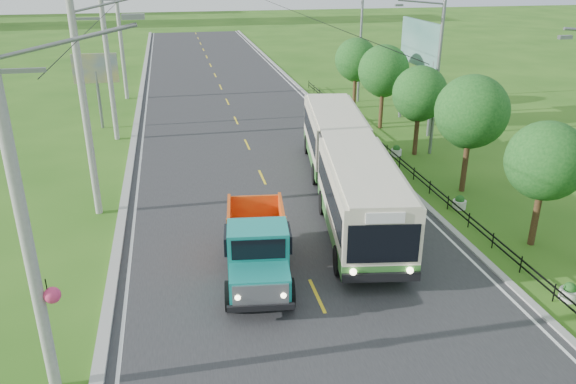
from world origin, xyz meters
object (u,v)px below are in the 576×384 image
object	(u,v)px
pole_mid	(109,62)
billboard_right	(420,50)
tree_third	(471,115)
tree_fifth	(384,73)
tree_second	(544,164)
planter_near	(459,203)
bus	(347,162)
pole_near	(85,107)
tree_fourth	(419,96)
streetlight_mid	(435,74)
tree_back	(356,62)
pole_nearest	(27,229)
planter_mid	(396,151)
streetlight_far	(359,42)
pole_far	(121,38)
billboard_left	(96,73)
planter_far	(355,118)
dump_truck	(257,243)
planter_front	(569,292)

from	to	relation	value
pole_mid	billboard_right	xyz separation A→B (m)	(20.56, -1.00, 0.25)
tree_third	tree_fifth	size ratio (longest dim) A/B	1.03
tree_second	planter_near	world-z (taller)	tree_second
bus	pole_near	bearing A→B (deg)	-175.53
tree_fifth	planter_near	world-z (taller)	tree_fifth
tree_fourth	streetlight_mid	bearing A→B (deg)	-10.15
streetlight_mid	planter_near	distance (m)	9.46
tree_back	pole_near	bearing A→B (deg)	-136.59
pole_nearest	planter_mid	xyz separation A→B (m)	(16.84, 17.00, -4.65)
streetlight_far	pole_far	bearing A→B (deg)	165.19
planter_mid	pole_mid	bearing A→B (deg)	157.46
pole_near	pole_mid	size ratio (longest dim) A/B	1.00
tree_third	planter_near	size ratio (longest dim) A/B	8.96
tree_back	billboard_left	world-z (taller)	tree_back
tree_fifth	billboard_right	size ratio (longest dim) A/B	0.79
tree_fifth	planter_mid	xyz separation A→B (m)	(-1.26, -6.14, -3.57)
pole_nearest	streetlight_far	distance (m)	36.30
pole_nearest	tree_fifth	xyz separation A→B (m)	(18.10, 23.14, -1.08)
planter_near	billboard_right	world-z (taller)	billboard_right
tree_fourth	tree_fifth	xyz separation A→B (m)	(0.00, 6.00, 0.27)
pole_nearest	pole_near	xyz separation A→B (m)	(-0.02, 12.00, 0.16)
bus	pole_mid	bearing A→B (deg)	141.30
streetlight_mid	planter_near	size ratio (longest dim) A/B	13.54
planter_far	tree_second	bearing A→B (deg)	-86.38
billboard_right	tree_third	bearing A→B (deg)	-101.64
tree_back	streetlight_mid	distance (m)	12.23
pole_nearest	pole_mid	world-z (taller)	same
planter_far	dump_truck	xyz separation A→B (m)	(-10.45, -20.26, 1.13)
tree_third	planter_front	xyz separation A→B (m)	(-1.26, -10.14, -3.70)
pole_nearest	tree_fifth	bearing A→B (deg)	51.98
pole_mid	tree_fifth	xyz separation A→B (m)	(18.12, -0.86, -1.24)
pole_nearest	billboard_right	xyz separation A→B (m)	(20.54, 23.00, 0.41)
billboard_left	dump_truck	bearing A→B (deg)	-71.03
pole_near	streetlight_mid	world-z (taller)	pole_near
dump_truck	pole_mid	bearing A→B (deg)	115.29
pole_near	billboard_left	bearing A→B (deg)	94.72
pole_mid	planter_far	distance (m)	17.56
tree_fifth	planter_mid	size ratio (longest dim) A/B	8.66
pole_near	bus	distance (m)	12.22
tree_fifth	planter_near	distance (m)	14.64
tree_second	pole_near	bearing A→B (deg)	159.26
tree_third	billboard_right	size ratio (longest dim) A/B	0.82
planter_front	planter_far	world-z (taller)	same
pole_nearest	planter_mid	distance (m)	24.38
bus	tree_third	bearing A→B (deg)	9.37
pole_nearest	dump_truck	world-z (taller)	pole_nearest
streetlight_far	pole_near	bearing A→B (deg)	-134.86
billboard_left	planter_mid	bearing A→B (deg)	-28.92
pole_near	streetlight_far	distance (m)	26.80
pole_far	planter_far	distance (m)	20.70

